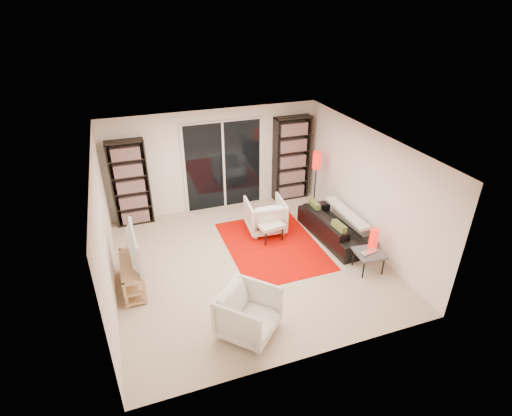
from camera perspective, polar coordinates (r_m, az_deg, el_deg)
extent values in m
plane|color=#CBAF92|center=(7.91, -0.99, -7.66)|extent=(5.00, 5.00, 0.00)
cube|color=white|center=(9.45, -5.95, 6.81)|extent=(5.00, 0.02, 2.40)
cube|color=white|center=(5.36, 7.71, -12.03)|extent=(5.00, 0.02, 2.40)
cube|color=white|center=(7.00, -20.89, -3.24)|extent=(0.02, 5.00, 2.40)
cube|color=white|center=(8.31, 15.51, 2.76)|extent=(0.02, 5.00, 2.40)
cube|color=white|center=(6.78, -1.16, 8.98)|extent=(5.00, 5.00, 0.02)
cube|color=white|center=(9.53, -4.69, 6.07)|extent=(1.92, 0.06, 2.16)
cube|color=black|center=(9.50, -4.63, 5.99)|extent=(1.80, 0.02, 2.10)
cube|color=white|center=(9.49, -4.61, 5.97)|extent=(0.05, 0.02, 2.10)
cube|color=black|center=(9.18, -17.51, 3.38)|extent=(0.80, 0.30, 1.95)
cube|color=#AC8C1A|center=(9.16, -17.50, 3.33)|extent=(0.70, 0.22, 1.85)
cube|color=black|center=(9.95, 5.06, 7.04)|extent=(0.90, 0.30, 2.10)
cube|color=#AC8C1A|center=(9.93, 5.11, 7.00)|extent=(0.80, 0.22, 2.00)
cube|color=tan|center=(7.34, -17.47, -7.74)|extent=(0.36, 1.13, 0.04)
cube|color=tan|center=(7.48, -17.22, -9.17)|extent=(0.36, 1.13, 0.03)
cube|color=tan|center=(7.59, -17.01, -10.32)|extent=(0.36, 1.13, 0.04)
cube|color=tan|center=(7.06, -18.13, -11.85)|extent=(0.05, 0.05, 0.50)
cube|color=tan|center=(7.91, -18.59, -7.12)|extent=(0.05, 0.05, 0.50)
cube|color=tan|center=(7.06, -15.66, -11.47)|extent=(0.05, 0.05, 0.50)
cube|color=tan|center=(7.91, -16.42, -6.78)|extent=(0.05, 0.05, 0.50)
imported|color=black|center=(7.16, -17.70, -5.54)|extent=(0.19, 1.10, 0.63)
cube|color=#CF0800|center=(8.38, 2.33, -5.33)|extent=(1.84, 2.48, 0.01)
imported|color=black|center=(8.65, 11.11, -2.57)|extent=(0.86, 1.94, 0.55)
imported|color=silver|center=(8.72, 1.33, -1.04)|extent=(0.86, 0.88, 0.74)
imported|color=silver|center=(6.24, -1.07, -14.81)|extent=(1.16, 1.16, 0.75)
cube|color=silver|center=(8.38, 2.06, -2.43)|extent=(0.57, 0.49, 0.08)
cylinder|color=black|center=(8.28, 1.40, -4.48)|extent=(0.04, 0.04, 0.32)
cylinder|color=black|center=(8.52, 0.29, -3.41)|extent=(0.04, 0.04, 0.32)
cylinder|color=black|center=(8.46, 3.79, -3.76)|extent=(0.04, 0.04, 0.32)
cylinder|color=black|center=(8.70, 2.64, -2.74)|extent=(0.04, 0.04, 0.32)
cube|color=#4E4D52|center=(7.77, 15.87, -6.22)|extent=(0.54, 0.54, 0.04)
cylinder|color=black|center=(7.64, 15.09, -8.47)|extent=(0.03, 0.03, 0.38)
cylinder|color=black|center=(7.92, 13.72, -6.82)|extent=(0.03, 0.03, 0.38)
cylinder|color=black|center=(7.83, 17.70, -7.90)|extent=(0.03, 0.03, 0.38)
cylinder|color=black|center=(8.11, 16.25, -6.32)|extent=(0.03, 0.03, 0.38)
imported|color=silver|center=(7.71, 16.09, -6.24)|extent=(0.38, 0.28, 0.03)
cylinder|color=red|center=(7.83, 16.47, -4.17)|extent=(0.17, 0.17, 0.38)
cylinder|color=black|center=(9.84, 8.17, -0.06)|extent=(0.22, 0.22, 0.03)
cylinder|color=black|center=(9.59, 8.39, 2.77)|extent=(0.03, 0.03, 1.11)
cylinder|color=red|center=(9.31, 8.70, 6.76)|extent=(0.20, 0.20, 0.40)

